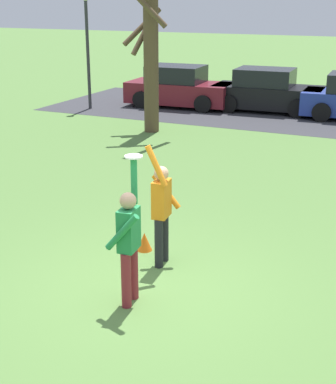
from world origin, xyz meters
TOP-DOWN VIEW (x-y plane):
  - ground_plane at (0.00, 0.00)m, footprint 120.00×120.00m
  - person_catcher at (-0.04, -0.50)m, footprint 0.49×0.56m
  - person_defender at (-0.17, 0.82)m, footprint 0.49×0.57m
  - frisbee_disc at (-0.06, -0.28)m, footprint 0.25×0.25m
  - parked_car_maroon at (-5.61, 13.96)m, footprint 4.19×2.20m
  - parked_car_black at (-2.19, 14.47)m, footprint 4.19×2.20m
  - parking_strip at (-0.21, 14.08)m, footprint 20.38×6.40m
  - bare_tree_tall at (-4.60, 9.48)m, footprint 2.02×2.00m
  - lamppost_by_lot at (-8.56, 12.08)m, footprint 0.28×0.28m
  - field_cone_orange at (-0.65, 1.16)m, footprint 0.26×0.26m

SIDE VIEW (x-z plane):
  - ground_plane at x=0.00m, z-range 0.00..0.00m
  - parking_strip at x=-0.21m, z-range 0.00..0.01m
  - field_cone_orange at x=-0.65m, z-range 0.00..0.32m
  - parked_car_maroon at x=-5.61m, z-range -0.07..1.52m
  - parked_car_black at x=-2.19m, z-range -0.07..1.52m
  - person_defender at x=-0.17m, z-range -0.04..2.00m
  - person_catcher at x=-0.04m, z-range -0.06..2.02m
  - frisbee_disc at x=-0.06m, z-range 2.08..2.10m
  - lamppost_by_lot at x=-8.56m, z-range 0.46..4.72m
  - bare_tree_tall at x=-4.60m, z-range -0.27..5.75m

